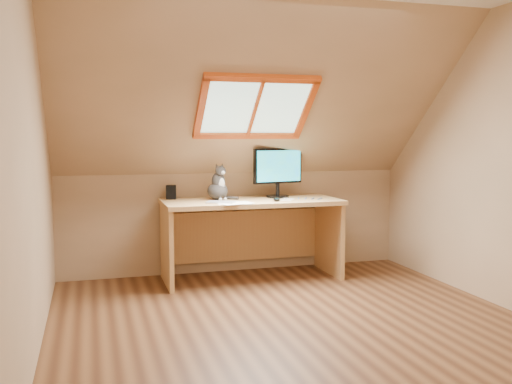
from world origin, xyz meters
name	(u,v)px	position (x,y,z in m)	size (l,w,h in m)	color
ground	(295,324)	(0.00, 0.00, 0.00)	(3.50, 3.50, 0.00)	brown
room_shell	(301,127)	(0.00, -0.09, 1.43)	(3.52, 3.52, 2.41)	tan
desk	(249,222)	(0.06, 1.45, 0.54)	(1.68, 0.73, 0.77)	tan
monitor	(278,169)	(0.36, 1.48, 1.04)	(0.52, 0.22, 0.48)	black
cat	(218,187)	(-0.25, 1.45, 0.89)	(0.26, 0.28, 0.35)	#3B3634
desk_speaker	(171,192)	(-0.67, 1.63, 0.83)	(0.09, 0.09, 0.13)	black
graphics_tablet	(221,202)	(-0.27, 1.21, 0.77)	(0.25, 0.18, 0.01)	#B2B2B7
mouse	(277,199)	(0.25, 1.19, 0.78)	(0.06, 0.10, 0.03)	black
papers	(244,203)	(-0.08, 1.12, 0.77)	(0.35, 0.30, 0.01)	white
cables	(301,199)	(0.52, 1.26, 0.77)	(0.51, 0.26, 0.01)	silver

